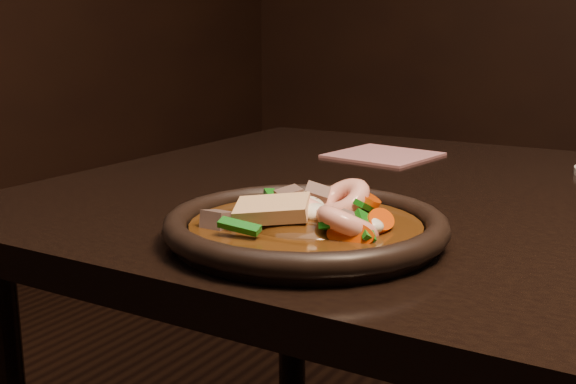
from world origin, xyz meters
The scene contains 3 objects.
plate centered at (-0.32, -0.28, 0.77)m, with size 0.30×0.30×0.03m.
stirfry centered at (-0.32, -0.28, 0.77)m, with size 0.19×0.20×0.06m.
napkin centered at (-0.45, 0.23, 0.75)m, with size 0.16×0.16×0.00m, color #B56F73.
Camera 1 is at (0.04, -0.91, 0.97)m, focal length 45.00 mm.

